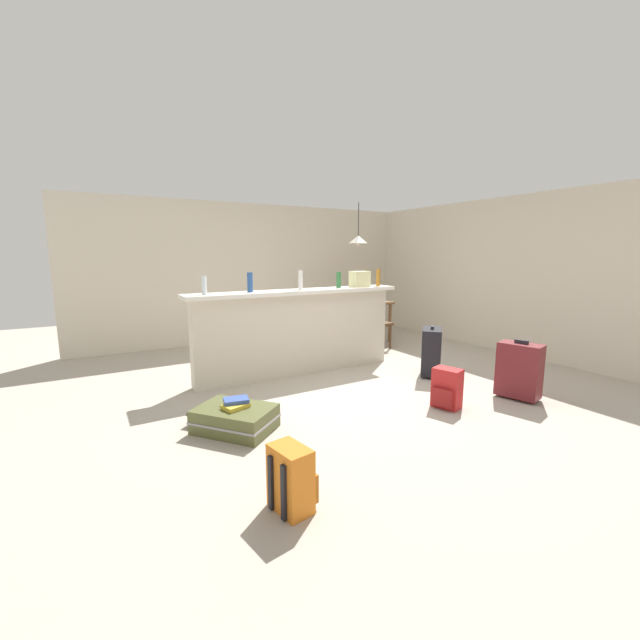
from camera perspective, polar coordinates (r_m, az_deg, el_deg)
name	(u,v)px	position (r m, az deg, el deg)	size (l,w,h in m)	color
ground_plane	(352,381)	(5.28, 4.52, -8.59)	(13.00, 13.00, 0.05)	#ADA393
wall_back	(260,272)	(7.73, -8.47, 6.69)	(6.60, 0.10, 2.50)	beige
wall_right	(491,275)	(7.40, 23.13, 5.93)	(0.10, 6.00, 2.50)	beige
partition_half_wall	(298,334)	(5.38, -3.10, -1.99)	(2.80, 0.20, 1.08)	beige
bar_countertop	(298,292)	(5.30, -3.15, 4.02)	(2.96, 0.40, 0.05)	white
bottle_clear	(204,285)	(4.84, -16.10, 4.75)	(0.06, 0.06, 0.22)	silver
bottle_blue	(250,282)	(5.04, -9.90, 5.29)	(0.07, 0.07, 0.24)	#284C89
bottle_white	(301,280)	(5.24, -2.77, 5.62)	(0.06, 0.06, 0.25)	silver
bottle_green	(339,280)	(5.60, 2.68, 5.70)	(0.07, 0.07, 0.22)	#2D6B38
bottle_amber	(378,278)	(5.95, 8.26, 5.97)	(0.06, 0.06, 0.25)	#9E661E
grocery_bag	(360,279)	(5.82, 5.65, 5.81)	(0.26, 0.18, 0.22)	beige
dining_table	(357,307)	(7.37, 5.31, 1.91)	(1.10, 0.80, 0.74)	brown
dining_chair_near_partition	(375,318)	(6.96, 7.75, 0.33)	(0.41, 0.41, 0.93)	#4C331E
pendant_lamp	(358,239)	(7.42, 5.43, 11.31)	(0.34, 0.34, 0.76)	black
suitcase_flat_olive	(235,419)	(3.87, -11.98, -13.53)	(0.82, 0.86, 0.22)	#51562D
suitcase_upright_maroon	(519,370)	(4.99, 26.40, -6.37)	(0.35, 0.49, 0.67)	maroon
backpack_orange	(292,479)	(2.72, -4.05, -21.61)	(0.28, 0.31, 0.42)	orange
backpack_red	(447,389)	(4.47, 17.51, -9.29)	(0.30, 0.32, 0.42)	red
suitcase_upright_black	(431,351)	(5.52, 15.51, -4.26)	(0.48, 0.48, 0.67)	black
book_stack	(236,403)	(3.82, -11.83, -11.47)	(0.27, 0.25, 0.07)	gold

